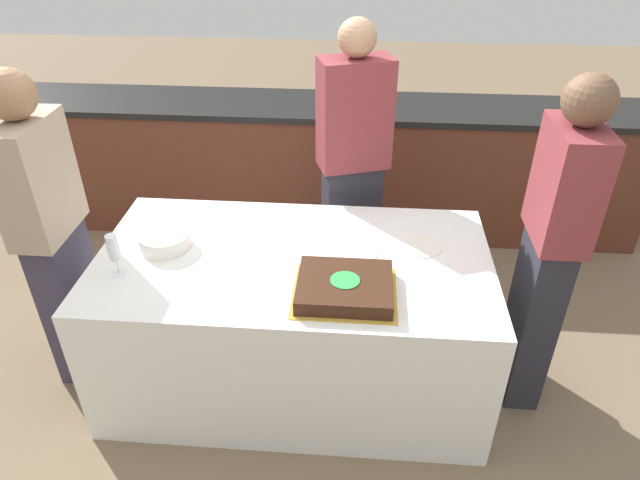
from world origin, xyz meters
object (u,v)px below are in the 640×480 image
cake (345,287)px  person_cutting_cake (353,169)px  plate_stack (165,240)px  person_seated_left (51,232)px  person_seated_right (550,250)px  wine_glass (114,249)px

cake → person_cutting_cake: size_ratio=0.26×
cake → person_cutting_cake: person_cutting_cake is taller
cake → person_cutting_cake: bearing=90.0°
plate_stack → person_seated_left: (-0.52, -0.04, 0.04)m
person_cutting_cake → cake: bearing=70.9°
person_seated_left → person_seated_right: bearing=-90.0°
person_cutting_cake → person_seated_right: person_cutting_cake is taller
wine_glass → person_seated_left: bearing=153.7°
plate_stack → person_seated_left: size_ratio=0.15×
wine_glass → person_seated_right: size_ratio=0.12×
person_seated_right → person_seated_left: bearing=-90.0°
wine_glass → person_seated_left: size_ratio=0.13×
cake → person_seated_right: (0.88, 0.25, 0.06)m
wine_glass → person_cutting_cake: size_ratio=0.12×
wine_glass → person_seated_left: person_seated_left is taller
plate_stack → person_cutting_cake: size_ratio=0.14×
wine_glass → person_seated_right: 1.88m
cake → person_seated_right: 0.92m
cake → person_seated_right: size_ratio=0.27×
cake → wine_glass: (-0.99, 0.06, 0.10)m
person_seated_left → person_cutting_cake: bearing=-62.6°
plate_stack → wine_glass: wine_glass is taller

